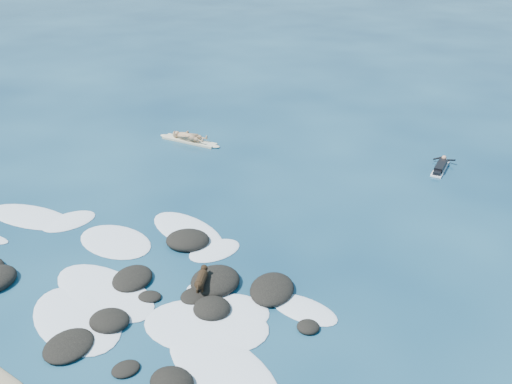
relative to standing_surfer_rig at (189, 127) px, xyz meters
The scene contains 6 objects.
ground 9.84m from the standing_surfer_rig, 59.35° to the right, with size 160.00×160.00×0.00m, color #0A2642.
reef_rocks 11.93m from the standing_surfer_rig, 60.06° to the right, with size 12.15×7.35×0.52m.
breaking_foam 11.43m from the standing_surfer_rig, 61.16° to the right, with size 15.45×8.20×0.12m.
standing_surfer_rig is the anchor object (origin of this frame).
paddling_surfer_rig 11.68m from the standing_surfer_rig, 15.77° to the left, with size 0.98×2.19×0.38m.
dog 12.12m from the standing_surfer_rig, 50.60° to the right, with size 0.60×1.09×0.73m.
Camera 1 is at (11.24, -11.76, 10.19)m, focal length 40.00 mm.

